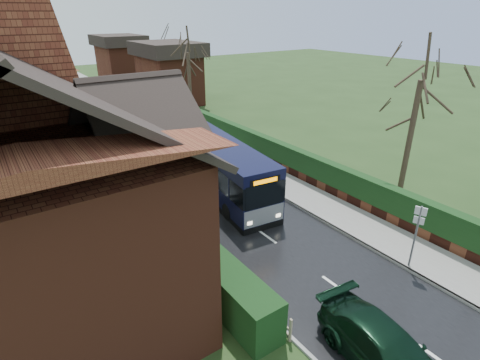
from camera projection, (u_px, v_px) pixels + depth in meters
ground at (298, 259)px, 15.60m from camera, size 140.00×140.00×0.00m
road at (186, 179)px, 23.06m from camera, size 6.00×100.00×0.02m
pavement at (242, 163)px, 25.26m from camera, size 2.50×100.00×0.14m
kerb_right at (228, 167)px, 24.63m from camera, size 0.12×100.00×0.14m
kerb_left at (139, 191)px, 21.45m from camera, size 0.12×100.00×0.10m
front_hedge at (160, 220)px, 16.96m from camera, size 1.20×16.00×1.60m
picket_fence at (175, 222)px, 17.50m from camera, size 0.10×16.00×0.90m
right_wall_hedge at (261, 146)px, 25.68m from camera, size 0.60×50.00×1.80m
brick_house at (22, 173)px, 12.80m from camera, size 9.30×14.60×10.30m
bus at (219, 167)px, 20.92m from camera, size 3.38×9.98×2.97m
car_silver at (181, 192)px, 20.04m from camera, size 1.79×3.75×1.24m
car_green at (387, 352)px, 10.54m from camera, size 2.42×4.77×1.33m
car_distant at (76, 100)px, 40.55m from camera, size 2.00×4.03×1.27m
bus_stop_sign at (417, 229)px, 14.26m from camera, size 0.21×0.42×2.83m
tree_right_near at (423, 71)px, 18.46m from camera, size 4.18×4.18×9.02m
tree_right_far at (188, 47)px, 32.71m from camera, size 4.55×4.55×8.79m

